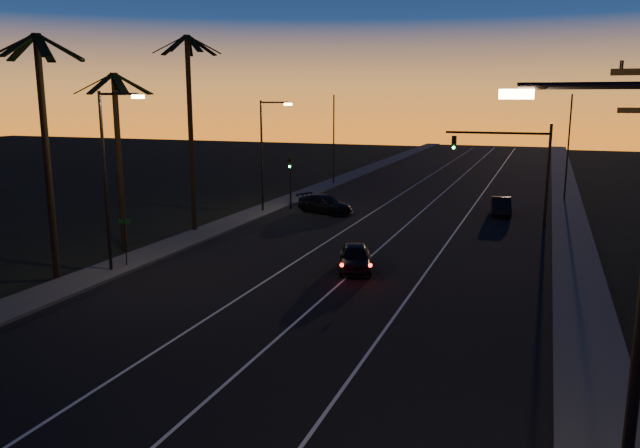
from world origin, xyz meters
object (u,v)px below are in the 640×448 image
at_px(signal_mast, 513,155).
at_px(cross_car, 325,204).
at_px(right_car, 501,206).
at_px(lead_car, 355,257).

distance_m(signal_mast, cross_car, 14.16).
bearing_deg(signal_mast, right_car, 104.09).
distance_m(signal_mast, lead_car, 17.24).
relative_size(signal_mast, cross_car, 1.40).
bearing_deg(lead_car, signal_mast, 66.56).
xyz_separation_m(signal_mast, right_car, (-0.78, 3.12, -4.11)).
xyz_separation_m(right_car, cross_car, (-12.76, -3.66, 0.02)).
relative_size(right_car, cross_car, 0.82).
relative_size(signal_mast, lead_car, 1.52).
xyz_separation_m(lead_car, cross_car, (-6.89, 14.82, 0.01)).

